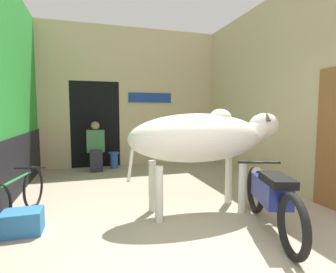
{
  "coord_description": "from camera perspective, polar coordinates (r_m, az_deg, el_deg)",
  "views": [
    {
      "loc": [
        -1.12,
        -1.8,
        1.45
      ],
      "look_at": [
        0.14,
        2.39,
        1.04
      ],
      "focal_mm": 28.0,
      "sensor_mm": 36.0,
      "label": 1
    }
  ],
  "objects": [
    {
      "name": "wall_right_with_door",
      "position": [
        5.67,
        22.38,
        8.73
      ],
      "size": [
        0.22,
        5.3,
        3.69
      ],
      "color": "#C6B289",
      "rests_on": "ground_plane"
    },
    {
      "name": "bicycle",
      "position": [
        4.04,
        -29.87,
        -11.41
      ],
      "size": [
        0.49,
        1.58,
        0.66
      ],
      "color": "black",
      "rests_on": "ground_plane"
    },
    {
      "name": "wall_back_with_doorway",
      "position": [
        7.41,
        -11.05,
        6.12
      ],
      "size": [
        4.69,
        0.93,
        3.69
      ],
      "color": "#C6B289",
      "rests_on": "ground_plane"
    },
    {
      "name": "motorcycle_near",
      "position": [
        3.48,
        21.45,
        -11.96
      ],
      "size": [
        0.76,
        1.8,
        0.77
      ],
      "color": "black",
      "rests_on": "ground_plane"
    },
    {
      "name": "cow",
      "position": [
        3.78,
        7.74,
        -0.34
      ],
      "size": [
        2.36,
        0.76,
        1.49
      ],
      "color": "silver",
      "rests_on": "ground_plane"
    },
    {
      "name": "plastic_stool",
      "position": [
        6.92,
        -11.68,
        -4.95
      ],
      "size": [
        0.28,
        0.28,
        0.42
      ],
      "color": "#2856B2",
      "rests_on": "ground_plane"
    },
    {
      "name": "shopkeeper_seated",
      "position": [
        6.65,
        -15.45,
        -1.88
      ],
      "size": [
        0.42,
        0.33,
        1.22
      ],
      "color": "#282833",
      "rests_on": "ground_plane"
    },
    {
      "name": "crate",
      "position": [
        3.71,
        -29.13,
        -16.0
      ],
      "size": [
        0.44,
        0.32,
        0.28
      ],
      "color": "teal",
      "rests_on": "ground_plane"
    }
  ]
}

